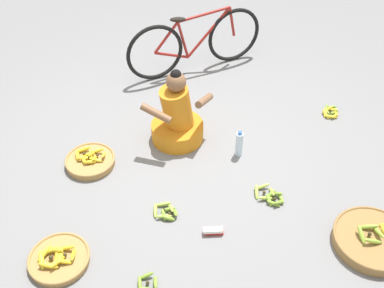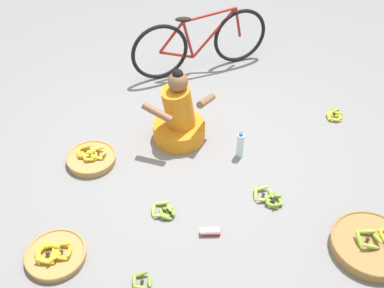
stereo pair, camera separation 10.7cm
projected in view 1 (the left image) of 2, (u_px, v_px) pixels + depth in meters
ground_plane at (190, 157)px, 4.44m from camera, size 10.00×10.00×0.00m
vendor_woman_front at (177, 118)px, 4.48m from camera, size 0.72×0.54×0.81m
bicycle_leaning at (195, 43)px, 5.39m from camera, size 1.64×0.56×0.73m
banana_basket_front_left at (373, 239)px, 3.65m from camera, size 0.64×0.64×0.17m
banana_basket_near_vendor at (90, 160)px, 4.35m from camera, size 0.47×0.47×0.14m
banana_basket_mid_right at (59, 258)px, 3.54m from camera, size 0.48×0.48×0.14m
loose_bananas_mid_left at (331, 112)px, 4.94m from camera, size 0.20×0.24×0.09m
loose_bananas_back_left at (270, 196)px, 4.03m from camera, size 0.26×0.27×0.08m
loose_bananas_front_right at (147, 283)px, 3.40m from camera, size 0.15×0.16×0.08m
loose_bananas_back_center at (166, 212)px, 3.90m from camera, size 0.21×0.21×0.09m
water_bottle at (239, 144)px, 4.39m from camera, size 0.07×0.07×0.28m
packet_carton_stack at (213, 231)px, 3.75m from camera, size 0.17×0.07×0.06m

